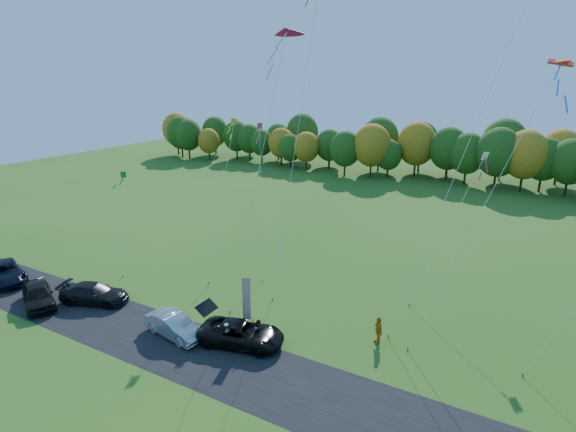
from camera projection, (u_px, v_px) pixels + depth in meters
The scene contains 20 objects.
ground at pixel (248, 330), 32.47m from camera, with size 160.00×160.00×0.00m, color #265817.
asphalt_strip at pixel (213, 359), 29.14m from camera, with size 90.00×6.00×0.01m, color black.
tree_line at pixel (424, 181), 78.34m from camera, with size 116.00×12.00×10.00m, color #1E4711, non-canonical shape.
black_suv at pixel (242, 333), 30.52m from camera, with size 2.70×5.85×1.62m, color black.
silver_sedan at pixel (174, 325), 31.53m from camera, with size 1.69×4.85×1.60m, color silver.
dark_truck_a at pixel (94, 293), 36.20m from camera, with size 2.22×5.47×1.59m, color black.
dark_truck_b at pixel (38, 295), 35.74m from camera, with size 2.09×5.20×1.77m, color black.
dark_suv_west at pixel (4, 273), 39.93m from camera, with size 2.77×6.01×1.67m, color black.
person_tailgate_a at pixel (227, 335), 30.27m from camera, with size 0.63×0.41×1.72m, color silver.
person_tailgate_b at pixel (259, 331), 30.66m from camera, with size 0.84×0.66×1.73m, color gray.
person_east at pixel (378, 330), 30.61m from camera, with size 1.15×0.48×1.96m, color #C67712.
feather_flag at pixel (246, 298), 31.57m from camera, with size 0.53×0.28×4.27m.
kite_delta_blue at pixel (300, 115), 37.74m from camera, with size 3.17×12.67×28.81m.
kite_parafoil_orange at pixel (469, 142), 31.41m from camera, with size 7.78×12.89×26.65m.
kite_delta_red at pixel (268, 117), 35.27m from camera, with size 2.66×9.92×22.44m.
kite_parafoil_rainbow at pixel (482, 210), 28.96m from camera, with size 7.69×7.99×18.92m.
kite_diamond_yellow at pixel (222, 199), 40.53m from camera, with size 1.73×6.79×14.18m.
kite_diamond_green at pixel (123, 223), 42.22m from camera, with size 4.06×4.86×9.06m.
kite_diamond_white at pixel (448, 228), 36.42m from camera, with size 4.06×8.00×11.92m.
kite_diamond_pink at pixel (261, 200), 41.29m from camera, with size 4.27×6.37×13.66m.
Camera 1 is at (16.44, -23.52, 17.54)m, focal length 28.00 mm.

